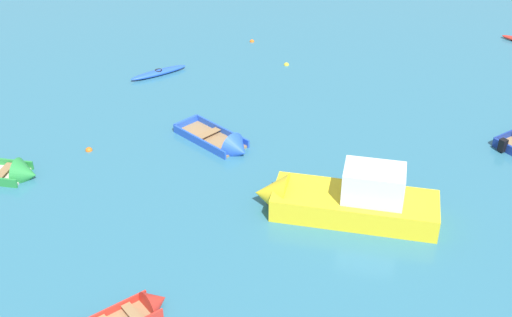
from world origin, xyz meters
TOP-DOWN VIEW (x-y plane):
  - rowboat_red_center at (-5.58, 10.90)m, footprint 3.51×2.32m
  - kayak_blue_back_row_center at (-3.08, 28.69)m, footprint 3.26×1.68m
  - rowboat_green_cluster_inner at (-10.09, 19.98)m, footprint 4.31×2.89m
  - motor_launch_yellow_outer_right at (2.24, 14.44)m, footprint 6.96×4.68m
  - rowboat_blue_far_left at (-0.95, 20.14)m, footprint 3.26×4.10m
  - mooring_buoy_central at (-6.90, 21.39)m, footprint 0.31×0.31m
  - mooring_buoy_between_boats_left at (2.91, 32.28)m, footprint 0.28×0.28m
  - mooring_buoy_trailing at (4.00, 28.41)m, footprint 0.29×0.29m

SIDE VIEW (x-z plane):
  - mooring_buoy_central at x=-6.90m, z-range -0.15..0.15m
  - mooring_buoy_between_boats_left at x=2.91m, z-range -0.14..0.14m
  - mooring_buoy_trailing at x=4.00m, z-range -0.14..0.14m
  - rowboat_red_center at x=-5.58m, z-range -0.34..0.64m
  - kayak_blue_back_row_center at x=-3.08m, z-range -0.01..0.31m
  - rowboat_blue_far_left at x=-0.95m, z-range -0.49..0.84m
  - rowboat_green_cluster_inner at x=-10.09m, z-range -0.48..0.84m
  - motor_launch_yellow_outer_right at x=2.24m, z-range -0.57..1.97m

